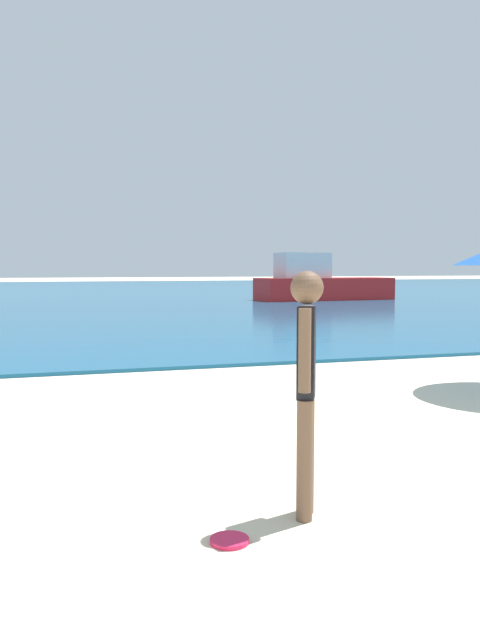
{
  "coord_description": "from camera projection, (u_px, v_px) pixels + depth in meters",
  "views": [
    {
      "loc": [
        -2.27,
        2.67,
        1.6
      ],
      "look_at": [
        -0.21,
        9.31,
        1.01
      ],
      "focal_mm": 35.47,
      "sensor_mm": 36.0,
      "label": 1
    }
  ],
  "objects": [
    {
      "name": "water",
      "position": [
        84.0,
        293.0,
        38.43
      ],
      "size": [
        160.0,
        60.0,
        0.06
      ],
      "primitive_type": "cube",
      "color": "#14567F",
      "rests_on": "ground"
    },
    {
      "name": "person_standing",
      "position": [
        306.0,
        379.0,
        3.98
      ],
      "size": [
        0.21,
        0.33,
        1.57
      ],
      "rotation": [
        0.0,
        0.0,
        4.24
      ],
      "color": "brown",
      "rests_on": "ground"
    },
    {
      "name": "frisbee",
      "position": [
        229.0,
        540.0,
        3.66
      ],
      "size": [
        0.23,
        0.23,
        0.03
      ],
      "primitive_type": "cylinder",
      "color": "#E51E4C",
      "rests_on": "ground"
    },
    {
      "name": "boat_near",
      "position": [
        320.0,
        284.0,
        29.5
      ],
      "size": [
        6.53,
        2.44,
        2.18
      ],
      "rotation": [
        0.0,
        0.0,
        0.06
      ],
      "color": "red",
      "rests_on": "water"
    }
  ]
}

